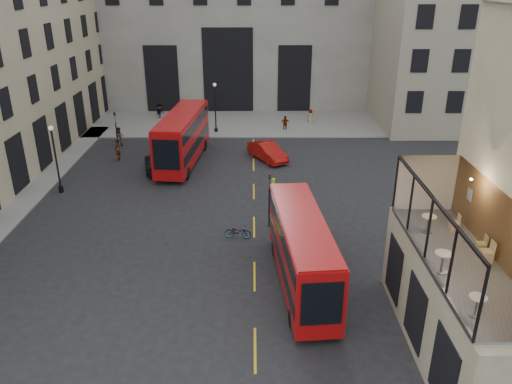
{
  "coord_description": "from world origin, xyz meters",
  "views": [
    {
      "loc": [
        -2.09,
        -17.75,
        15.44
      ],
      "look_at": [
        -1.88,
        10.96,
        3.0
      ],
      "focal_mm": 35.0,
      "sensor_mm": 36.0,
      "label": 1
    }
  ],
  "objects_px": {
    "cafe_table_far": "(429,221)",
    "pedestrian_b": "(160,112)",
    "pedestrian_a": "(120,137)",
    "cafe_chair_d": "(454,225)",
    "bus_near": "(302,249)",
    "cafe_table_near": "(477,303)",
    "cafe_chair_c": "(481,247)",
    "cafe_chair_b": "(486,255)",
    "traffic_light_near": "(269,194)",
    "street_lamp_b": "(215,111)",
    "car_b": "(267,152)",
    "pedestrian_e": "(117,150)",
    "bicycle": "(238,232)",
    "pedestrian_c": "(285,123)",
    "bus_far": "(183,135)",
    "cafe_table_mid": "(443,259)",
    "cyclist": "(274,188)",
    "car_c": "(157,162)",
    "street_lamp_a": "(57,163)",
    "car_a": "(168,160)",
    "pedestrian_d": "(310,116)",
    "traffic_light_far": "(116,126)"
  },
  "relations": [
    {
      "from": "pedestrian_a",
      "to": "cafe_chair_d",
      "type": "distance_m",
      "value": 34.99
    },
    {
      "from": "traffic_light_near",
      "to": "cafe_table_near",
      "type": "height_order",
      "value": "cafe_table_near"
    },
    {
      "from": "pedestrian_b",
      "to": "cafe_chair_c",
      "type": "relative_size",
      "value": 2.24
    },
    {
      "from": "bus_near",
      "to": "bus_far",
      "type": "bearing_deg",
      "value": 114.16
    },
    {
      "from": "cafe_table_mid",
      "to": "cafe_chair_d",
      "type": "distance_m",
      "value": 3.99
    },
    {
      "from": "traffic_light_near",
      "to": "pedestrian_a",
      "type": "xyz_separation_m",
      "value": [
        -14.13,
        17.35,
        -1.46
      ]
    },
    {
      "from": "pedestrian_a",
      "to": "bus_near",
      "type": "bearing_deg",
      "value": -74.57
    },
    {
      "from": "cafe_table_far",
      "to": "cafe_table_near",
      "type": "bearing_deg",
      "value": -92.97
    },
    {
      "from": "bus_far",
      "to": "pedestrian_e",
      "type": "xyz_separation_m",
      "value": [
        -6.08,
        0.59,
        -1.55
      ]
    },
    {
      "from": "bus_near",
      "to": "cafe_table_far",
      "type": "xyz_separation_m",
      "value": [
        5.46,
        -2.59,
        2.91
      ]
    },
    {
      "from": "bicycle",
      "to": "cyclist",
      "type": "bearing_deg",
      "value": -15.58
    },
    {
      "from": "car_c",
      "to": "bus_far",
      "type": "bearing_deg",
      "value": -151.22
    },
    {
      "from": "car_a",
      "to": "bicycle",
      "type": "xyz_separation_m",
      "value": [
        6.37,
        -12.69,
        -0.29
      ]
    },
    {
      "from": "bicycle",
      "to": "cafe_chair_d",
      "type": "height_order",
      "value": "cafe_chair_d"
    },
    {
      "from": "pedestrian_d",
      "to": "pedestrian_e",
      "type": "xyz_separation_m",
      "value": [
        -18.87,
        -12.56,
        0.19
      ]
    },
    {
      "from": "cafe_table_far",
      "to": "street_lamp_a",
      "type": "bearing_deg",
      "value": 146.09
    },
    {
      "from": "bus_far",
      "to": "pedestrian_b",
      "type": "bearing_deg",
      "value": 107.37
    },
    {
      "from": "cafe_table_near",
      "to": "cafe_table_far",
      "type": "relative_size",
      "value": 0.93
    },
    {
      "from": "cyclist",
      "to": "cafe_chair_d",
      "type": "height_order",
      "value": "cafe_chair_d"
    },
    {
      "from": "car_a",
      "to": "bus_far",
      "type": "bearing_deg",
      "value": 54.01
    },
    {
      "from": "pedestrian_e",
      "to": "cafe_table_near",
      "type": "distance_m",
      "value": 35.36
    },
    {
      "from": "car_b",
      "to": "bicycle",
      "type": "relative_size",
      "value": 2.81
    },
    {
      "from": "cyclist",
      "to": "cafe_chair_b",
      "type": "distance_m",
      "value": 19.21
    },
    {
      "from": "cafe_table_far",
      "to": "pedestrian_b",
      "type": "bearing_deg",
      "value": 117.0
    },
    {
      "from": "bus_far",
      "to": "cafe_table_mid",
      "type": "distance_m",
      "value": 29.06
    },
    {
      "from": "street_lamp_b",
      "to": "pedestrian_e",
      "type": "bearing_deg",
      "value": -133.78
    },
    {
      "from": "bus_far",
      "to": "traffic_light_far",
      "type": "bearing_deg",
      "value": 153.87
    },
    {
      "from": "street_lamp_a",
      "to": "cafe_chair_c",
      "type": "bearing_deg",
      "value": -34.95
    },
    {
      "from": "street_lamp_a",
      "to": "cafe_table_mid",
      "type": "bearing_deg",
      "value": -39.97
    },
    {
      "from": "cafe_chair_c",
      "to": "pedestrian_e",
      "type": "bearing_deg",
      "value": 131.9
    },
    {
      "from": "car_b",
      "to": "pedestrian_e",
      "type": "height_order",
      "value": "pedestrian_e"
    },
    {
      "from": "pedestrian_e",
      "to": "street_lamp_b",
      "type": "bearing_deg",
      "value": 132.3
    },
    {
      "from": "cafe_chair_c",
      "to": "cafe_chair_b",
      "type": "bearing_deg",
      "value": -98.28
    },
    {
      "from": "traffic_light_near",
      "to": "street_lamp_b",
      "type": "bearing_deg",
      "value": 102.8
    },
    {
      "from": "cafe_chair_c",
      "to": "pedestrian_a",
      "type": "bearing_deg",
      "value": 128.56
    },
    {
      "from": "pedestrian_b",
      "to": "cafe_chair_b",
      "type": "height_order",
      "value": "cafe_chair_b"
    },
    {
      "from": "bus_near",
      "to": "bicycle",
      "type": "height_order",
      "value": "bus_near"
    },
    {
      "from": "car_a",
      "to": "cafe_chair_c",
      "type": "bearing_deg",
      "value": -51.66
    },
    {
      "from": "bicycle",
      "to": "pedestrian_c",
      "type": "relative_size",
      "value": 1.03
    },
    {
      "from": "cafe_table_near",
      "to": "cafe_chair_c",
      "type": "distance_m",
      "value": 4.8
    },
    {
      "from": "traffic_light_near",
      "to": "cafe_chair_b",
      "type": "xyz_separation_m",
      "value": [
        8.54,
        -12.02,
        2.46
      ]
    },
    {
      "from": "cafe_table_near",
      "to": "cafe_table_far",
      "type": "xyz_separation_m",
      "value": [
        0.32,
        6.15,
        0.04
      ]
    },
    {
      "from": "street_lamp_b",
      "to": "cafe_table_near",
      "type": "xyz_separation_m",
      "value": [
        11.64,
        -37.58,
        2.71
      ]
    },
    {
      "from": "car_b",
      "to": "cafe_chair_d",
      "type": "xyz_separation_m",
      "value": [
        7.97,
        -22.59,
        4.06
      ]
    },
    {
      "from": "pedestrian_b",
      "to": "cafe_chair_d",
      "type": "relative_size",
      "value": 2.17
    },
    {
      "from": "car_b",
      "to": "cafe_chair_b",
      "type": "relative_size",
      "value": 5.15
    },
    {
      "from": "traffic_light_near",
      "to": "pedestrian_b",
      "type": "distance_m",
      "value": 30.2
    },
    {
      "from": "bus_near",
      "to": "cafe_table_far",
      "type": "distance_m",
      "value": 6.71
    },
    {
      "from": "cafe_chair_b",
      "to": "cafe_chair_d",
      "type": "distance_m",
      "value": 2.77
    },
    {
      "from": "bicycle",
      "to": "pedestrian_b",
      "type": "bearing_deg",
      "value": 24.63
    }
  ]
}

